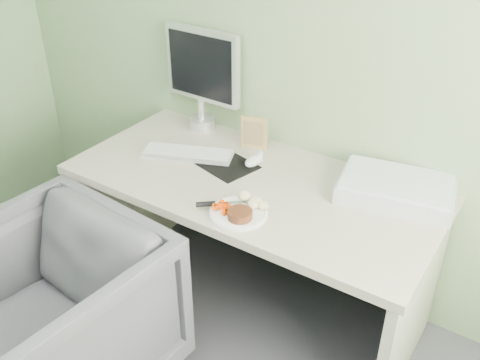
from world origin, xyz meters
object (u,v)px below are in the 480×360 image
Objects in this scene: monitor at (202,74)px; desk_chair at (53,317)px; desk at (251,215)px; scanner at (396,189)px; plate at (238,213)px.

monitor is 1.29m from desk_chair.
desk_chair is at bearing -117.78° from desk.
desk_chair is at bearing -84.76° from monitor.
desk is at bearing -30.93° from monitor.
desk_chair is (-0.98, -1.01, -0.40)m from scanner.
scanner is at bearing -3.44° from monitor.
desk is at bearing -169.87° from scanner.
plate is 0.84m from desk_chair.
desk_chair is (0.06, -1.11, -0.65)m from monitor.
monitor is at bearing 98.02° from desk_chair.
scanner is 1.08m from monitor.
scanner is at bearing 44.54° from plate.
desk is 7.01× the size of plate.
monitor is (-0.48, 0.31, 0.47)m from desk.
desk_chair is (-0.51, -0.56, -0.37)m from plate.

